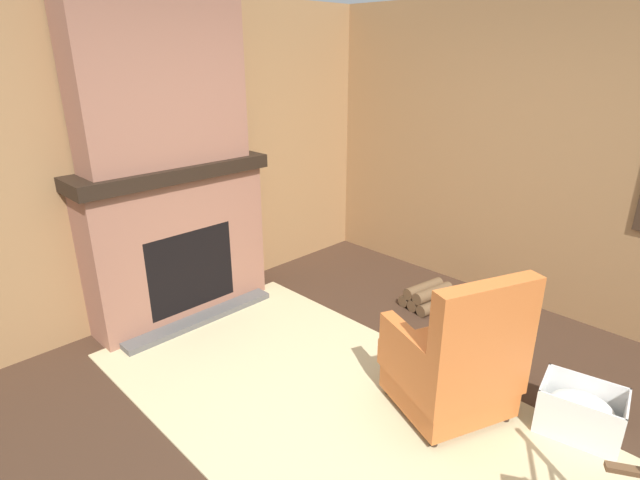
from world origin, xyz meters
TOP-DOWN VIEW (x-y plane):
  - ground_plane at (0.00, 0.00)m, footprint 14.00×14.00m
  - wood_panel_wall_left at (-2.36, 0.00)m, footprint 0.06×5.26m
  - wood_panel_wall_back at (0.02, 2.36)m, footprint 5.26×0.09m
  - fireplace_hearth at (-2.13, 0.00)m, footprint 0.59×1.63m
  - chimney_breast at (-2.14, 0.00)m, footprint 0.34×1.34m
  - area_rug at (-0.15, 0.02)m, footprint 3.78×1.84m
  - armchair at (0.25, 0.52)m, footprint 0.85×0.87m
  - firewood_stack at (-0.67, 1.64)m, footprint 0.40×0.47m
  - laundry_basket at (0.90, 0.92)m, footprint 0.52×0.42m
  - oil_lamp_vase at (-2.18, -0.44)m, footprint 0.10×0.10m
  - storage_case at (-2.18, 0.55)m, footprint 0.15×0.25m
  - decorative_plate_on_mantel at (-2.20, -0.09)m, footprint 0.06×0.24m

SIDE VIEW (x-z plane):
  - ground_plane at x=0.00m, z-range 0.00..0.00m
  - area_rug at x=-0.15m, z-range 0.00..0.01m
  - firewood_stack at x=-0.67m, z-range -0.01..0.20m
  - laundry_basket at x=0.90m, z-range 0.00..0.31m
  - armchair at x=0.25m, z-range -0.14..0.87m
  - fireplace_hearth at x=-2.13m, z-range 0.00..1.34m
  - wood_panel_wall_back at x=0.02m, z-range 0.00..2.64m
  - wood_panel_wall_left at x=-2.36m, z-range 0.00..2.64m
  - storage_case at x=-2.18m, z-range 1.34..1.48m
  - oil_lamp_vase at x=-2.18m, z-range 1.30..1.55m
  - decorative_plate_on_mantel at x=-2.20m, z-range 1.34..1.57m
  - chimney_breast at x=-2.14m, z-range 1.34..2.62m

